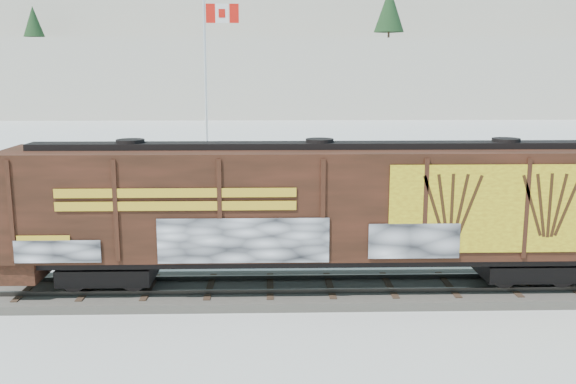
{
  "coord_description": "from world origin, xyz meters",
  "views": [
    {
      "loc": [
        2.05,
        -20.47,
        7.41
      ],
      "look_at": [
        2.68,
        3.0,
        2.92
      ],
      "focal_mm": 40.0,
      "sensor_mm": 36.0,
      "label": 1
    }
  ],
  "objects_px": {
    "car_silver": "(18,221)",
    "flagpole": "(209,132)",
    "car_white": "(277,218)",
    "car_dark": "(261,229)",
    "hopper_railcar": "(319,205)"
  },
  "relations": [
    {
      "from": "car_silver",
      "to": "flagpole",
      "type": "bearing_deg",
      "value": -37.17
    },
    {
      "from": "car_white",
      "to": "car_dark",
      "type": "xyz_separation_m",
      "value": [
        -0.7,
        -2.39,
        0.07
      ]
    },
    {
      "from": "hopper_railcar",
      "to": "car_white",
      "type": "height_order",
      "value": "hopper_railcar"
    },
    {
      "from": "car_silver",
      "to": "car_dark",
      "type": "xyz_separation_m",
      "value": [
        10.79,
        -1.66,
        -0.04
      ]
    },
    {
      "from": "car_silver",
      "to": "car_white",
      "type": "xyz_separation_m",
      "value": [
        11.49,
        0.73,
        -0.11
      ]
    },
    {
      "from": "hopper_railcar",
      "to": "flagpole",
      "type": "relative_size",
      "value": 1.82
    },
    {
      "from": "flagpole",
      "to": "hopper_railcar",
      "type": "bearing_deg",
      "value": -71.48
    },
    {
      "from": "flagpole",
      "to": "car_dark",
      "type": "xyz_separation_m",
      "value": [
        2.97,
        -9.03,
        -3.28
      ]
    },
    {
      "from": "car_white",
      "to": "car_silver",
      "type": "bearing_deg",
      "value": 115.17
    },
    {
      "from": "hopper_railcar",
      "to": "car_white",
      "type": "bearing_deg",
      "value": 99.02
    },
    {
      "from": "flagpole",
      "to": "car_dark",
      "type": "relative_size",
      "value": 2.16
    },
    {
      "from": "hopper_railcar",
      "to": "car_white",
      "type": "relative_size",
      "value": 4.96
    },
    {
      "from": "hopper_railcar",
      "to": "flagpole",
      "type": "distance_m",
      "value": 15.71
    },
    {
      "from": "hopper_railcar",
      "to": "flagpole",
      "type": "xyz_separation_m",
      "value": [
        -4.98,
        14.86,
        1.01
      ]
    },
    {
      "from": "hopper_railcar",
      "to": "car_dark",
      "type": "distance_m",
      "value": 6.58
    }
  ]
}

